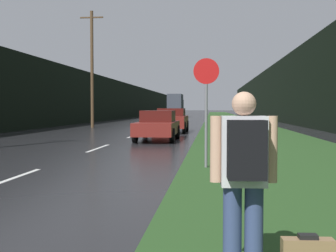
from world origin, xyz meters
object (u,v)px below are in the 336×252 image
object	(u,v)px
delivery_truck	(176,105)
car_passing_near	(158,125)
stop_sign	(206,102)
car_passing_far	(171,120)
hitchhiker_with_backpack	(244,174)

from	to	relation	value
delivery_truck	car_passing_near	bearing A→B (deg)	-86.07
car_passing_near	delivery_truck	distance (m)	50.30
stop_sign	car_passing_far	world-z (taller)	stop_sign
hitchhiker_with_backpack	delivery_truck	xyz separation A→B (m)	(-6.23, 66.08, 1.03)
delivery_truck	hitchhiker_with_backpack	bearing A→B (deg)	-84.61
delivery_truck	stop_sign	bearing A→B (deg)	-84.38
stop_sign	car_passing_far	xyz separation A→B (m)	(-2.37, 15.63, -0.90)
car_passing_far	delivery_truck	xyz separation A→B (m)	(-3.45, 43.50, 1.21)
stop_sign	car_passing_near	xyz separation A→B (m)	(-2.37, 8.97, -0.96)
car_passing_near	car_passing_far	xyz separation A→B (m)	(0.00, 6.67, 0.06)
hitchhiker_with_backpack	car_passing_near	xyz separation A→B (m)	(-2.79, 15.91, -0.25)
car_passing_near	delivery_truck	world-z (taller)	delivery_truck
hitchhiker_with_backpack	car_passing_far	bearing A→B (deg)	94.12
hitchhiker_with_backpack	delivery_truck	bearing A→B (deg)	92.48
hitchhiker_with_backpack	car_passing_near	distance (m)	16.15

